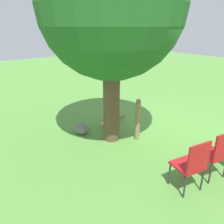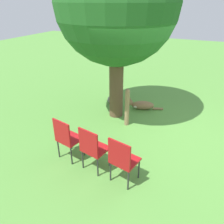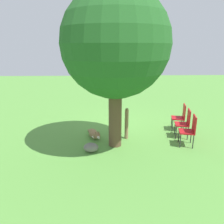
# 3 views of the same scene
# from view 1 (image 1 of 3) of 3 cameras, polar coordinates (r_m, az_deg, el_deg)

# --- Properties ---
(ground_plane) EXTENTS (30.00, 30.00, 0.00)m
(ground_plane) POSITION_cam_1_polar(r_m,az_deg,el_deg) (5.97, 11.38, -4.16)
(ground_plane) COLOR #56933D
(oak_tree) EXTENTS (2.92, 2.92, 4.38)m
(oak_tree) POSITION_cam_1_polar(r_m,az_deg,el_deg) (4.70, -0.17, 25.83)
(oak_tree) COLOR brown
(oak_tree) RESTS_ON ground_plane
(dog) EXTENTS (0.49, 1.11, 0.36)m
(dog) POSITION_cam_1_polar(r_m,az_deg,el_deg) (6.04, -0.02, -1.93)
(dog) COLOR olive
(dog) RESTS_ON ground_plane
(fence_post) EXTENTS (0.12, 0.12, 1.02)m
(fence_post) POSITION_cam_1_polar(r_m,az_deg,el_deg) (5.15, 6.72, -1.88)
(fence_post) COLOR #937551
(fence_post) RESTS_ON ground_plane
(red_chair_1) EXTENTS (0.50, 0.52, 0.94)m
(red_chair_1) POSITION_cam_1_polar(r_m,az_deg,el_deg) (4.23, 25.68, -9.35)
(red_chair_1) COLOR #B21419
(red_chair_1) RESTS_ON ground_plane
(red_chair_2) EXTENTS (0.50, 0.52, 0.94)m
(red_chair_2) POSITION_cam_1_polar(r_m,az_deg,el_deg) (3.77, 20.17, -12.46)
(red_chair_2) COLOR #B21419
(red_chair_2) RESTS_ON ground_plane
(garden_rock) EXTENTS (0.41, 0.32, 0.26)m
(garden_rock) POSITION_cam_1_polar(r_m,az_deg,el_deg) (5.59, -8.00, -4.29)
(garden_rock) COLOR slate
(garden_rock) RESTS_ON ground_plane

